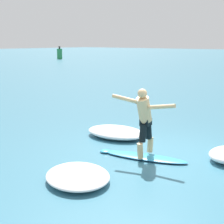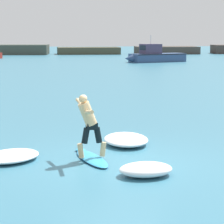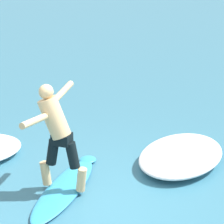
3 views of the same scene
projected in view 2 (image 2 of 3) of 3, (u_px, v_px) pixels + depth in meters
ground_plane at (116, 162)px, 12.80m from camera, size 200.00×200.00×0.00m
rock_jetty_breakwater at (37, 50)px, 73.28m from camera, size 64.11×5.19×1.32m
surfboard at (92, 158)px, 13.00m from camera, size 0.96×2.17×0.21m
surfer at (88, 121)px, 12.80m from camera, size 0.75×1.48×1.55m
fishing_boat_near_jetty at (155, 56)px, 54.52m from camera, size 6.83×4.01×2.76m
wave_foam_at_tail at (11, 156)px, 12.93m from camera, size 1.89×1.97×0.21m
wave_foam_at_nose at (126, 139)px, 14.76m from camera, size 1.23×1.76×0.27m
wave_foam_beside at (146, 169)px, 11.54m from camera, size 1.34×1.14×0.28m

